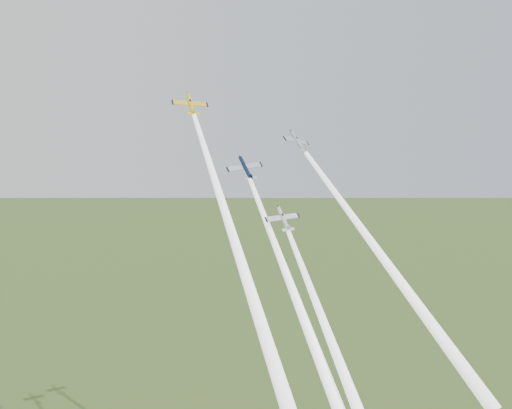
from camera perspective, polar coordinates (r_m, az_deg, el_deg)
name	(u,v)px	position (r m, az deg, el deg)	size (l,w,h in m)	color
plane_yellow	(191,105)	(136.95, -5.83, 8.83)	(7.96, 7.90, 1.25)	yellow
smoke_trail_yellow	(241,262)	(112.29, -1.34, -5.10)	(2.70, 2.70, 73.73)	white
plane_navy	(246,168)	(139.32, -0.93, 3.24)	(8.29, 8.23, 1.30)	#0C1636
smoke_trail_navy	(307,328)	(119.44, 4.59, -10.91)	(2.70, 2.70, 72.50)	white
plane_silver_right	(298,142)	(141.96, 3.74, 5.58)	(7.88, 7.82, 1.23)	#A9B0B7
smoke_trail_silver_right	(390,268)	(129.53, 11.85, -5.54)	(2.70, 2.70, 63.17)	white
plane_silver_low	(283,219)	(128.29, 2.45, -1.29)	(7.46, 7.40, 1.17)	silver
smoke_trail_silver_low	(347,381)	(113.43, 8.07, -15.27)	(2.70, 2.70, 63.41)	white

